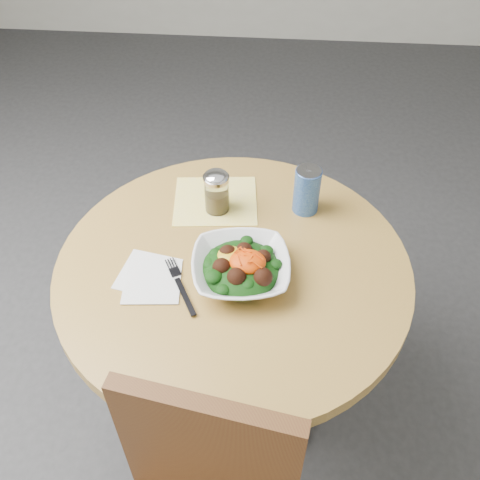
% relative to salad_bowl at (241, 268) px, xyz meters
% --- Properties ---
extents(ground, '(6.00, 6.00, 0.00)m').
position_rel_salad_bowl_xyz_m(ground, '(-0.02, 0.05, -0.78)').
color(ground, '#2E2E30').
rests_on(ground, ground).
extents(table, '(0.90, 0.90, 0.75)m').
position_rel_salad_bowl_xyz_m(table, '(-0.02, 0.05, -0.23)').
color(table, black).
rests_on(table, ground).
extents(cloth_napkin, '(0.25, 0.23, 0.00)m').
position_rel_salad_bowl_xyz_m(cloth_napkin, '(-0.10, 0.28, -0.03)').
color(cloth_napkin, yellow).
rests_on(cloth_napkin, table).
extents(paper_napkins, '(0.17, 0.18, 0.00)m').
position_rel_salad_bowl_xyz_m(paper_napkins, '(-0.22, -0.02, -0.03)').
color(paper_napkins, silver).
rests_on(paper_napkins, table).
extents(salad_bowl, '(0.27, 0.27, 0.09)m').
position_rel_salad_bowl_xyz_m(salad_bowl, '(0.00, 0.00, 0.00)').
color(salad_bowl, silver).
rests_on(salad_bowl, table).
extents(fork, '(0.11, 0.18, 0.00)m').
position_rel_salad_bowl_xyz_m(fork, '(-0.15, -0.04, -0.03)').
color(fork, black).
rests_on(fork, table).
extents(spice_shaker, '(0.07, 0.07, 0.13)m').
position_rel_salad_bowl_xyz_m(spice_shaker, '(-0.09, 0.24, 0.03)').
color(spice_shaker, silver).
rests_on(spice_shaker, table).
extents(beverage_can, '(0.07, 0.07, 0.14)m').
position_rel_salad_bowl_xyz_m(beverage_can, '(0.16, 0.27, 0.03)').
color(beverage_can, '#0D3595').
rests_on(beverage_can, table).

